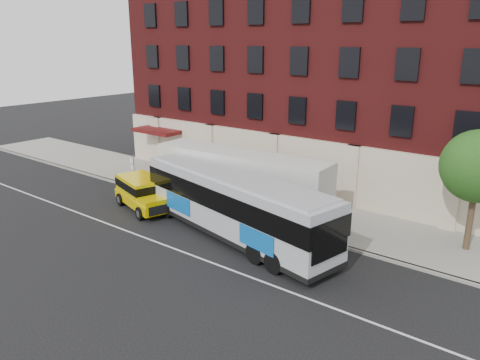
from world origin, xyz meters
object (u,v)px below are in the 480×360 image
Objects in this scene: street_tree at (479,169)px; shipping_container at (240,183)px; sign_pole at (133,169)px; city_bus at (235,203)px; yellow_suv at (142,191)px.

street_tree is 0.53× the size of shipping_container.
street_tree is at bearing 8.61° from sign_pole.
city_bus is 2.52× the size of yellow_suv.
yellow_suv is (3.89, -2.53, -0.31)m from sign_pole.
street_tree is at bearing 17.90° from yellow_suv.
sign_pole is 0.40× the size of street_tree.
shipping_container reaches higher than yellow_suv.
sign_pole is at bearing 147.00° from yellow_suv.
yellow_suv is (-18.15, -5.86, -3.27)m from street_tree.
sign_pole is 4.65m from yellow_suv.
street_tree is 1.16× the size of yellow_suv.
yellow_suv is at bearing -149.91° from shipping_container.
yellow_suv is (-7.62, 0.03, -0.85)m from city_bus.
city_bus is (-10.53, -5.89, -2.42)m from street_tree.
sign_pole is 22.49m from street_tree.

